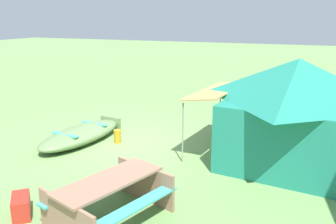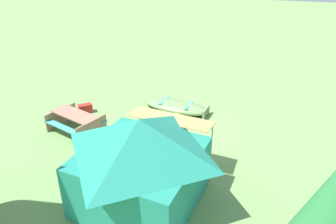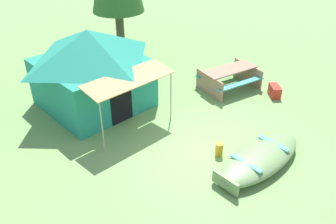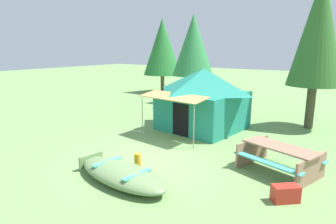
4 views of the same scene
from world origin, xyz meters
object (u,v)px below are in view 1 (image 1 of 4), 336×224
at_px(cooler_box, 21,206).
at_px(canvas_cabin_tent, 295,111).
at_px(picnic_table, 110,194).
at_px(fuel_can, 118,136).
at_px(beached_rowboat, 81,134).

bearing_deg(cooler_box, canvas_cabin_tent, 135.52).
height_order(picnic_table, cooler_box, picnic_table).
distance_m(canvas_cabin_tent, fuel_can, 4.80).
distance_m(canvas_cabin_tent, picnic_table, 4.81).
xyz_separation_m(beached_rowboat, fuel_can, (-0.32, 1.01, -0.03)).
relative_size(picnic_table, fuel_can, 6.12).
distance_m(beached_rowboat, cooler_box, 3.95).
xyz_separation_m(canvas_cabin_tent, cooler_box, (4.37, -4.29, -1.13)).
bearing_deg(canvas_cabin_tent, fuel_can, -85.68).
bearing_deg(fuel_can, cooler_box, 5.01).
distance_m(canvas_cabin_tent, cooler_box, 6.23).
bearing_deg(picnic_table, canvas_cabin_tent, 144.24).
bearing_deg(picnic_table, beached_rowboat, -137.66).
xyz_separation_m(picnic_table, cooler_box, (0.53, -1.53, -0.29)).
relative_size(picnic_table, cooler_box, 3.96).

